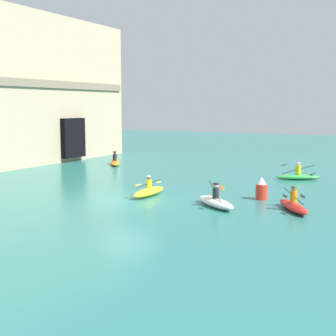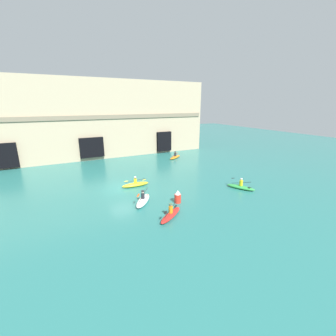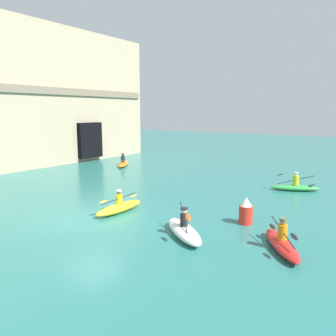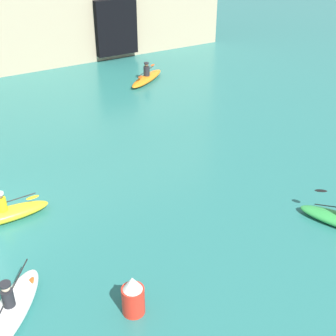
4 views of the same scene
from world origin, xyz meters
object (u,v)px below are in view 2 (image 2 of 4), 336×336
object	(u,v)px
kayak_red	(171,214)
kayak_green	(241,187)
kayak_yellow	(135,184)
kayak_white	(143,200)
marker_buoy	(178,197)
kayak_orange	(175,157)

from	to	relation	value
kayak_red	kayak_green	bearing A→B (deg)	-23.32
kayak_yellow	kayak_white	xyz separation A→B (m)	(-0.79, -4.26, -0.00)
kayak_green	kayak_white	size ratio (longest dim) A/B	1.01
kayak_green	kayak_red	world-z (taller)	kayak_red
kayak_green	kayak_red	xyz separation A→B (m)	(-9.41, -2.02, 0.02)
marker_buoy	kayak_yellow	bearing A→B (deg)	109.61
kayak_orange	marker_buoy	distance (m)	17.15
kayak_yellow	marker_buoy	bearing A→B (deg)	109.73
kayak_red	marker_buoy	size ratio (longest dim) A/B	2.39
kayak_orange	marker_buoy	bearing A→B (deg)	-153.55
kayak_white	kayak_green	bearing A→B (deg)	-60.60
kayak_red	marker_buoy	distance (m)	2.83
kayak_red	kayak_white	world-z (taller)	kayak_white
kayak_orange	kayak_white	distance (m)	17.54
kayak_green	marker_buoy	size ratio (longest dim) A/B	2.48
kayak_red	marker_buoy	world-z (taller)	marker_buoy
kayak_green	kayak_orange	size ratio (longest dim) A/B	0.96
kayak_yellow	kayak_white	size ratio (longest dim) A/B	1.02
kayak_red	kayak_yellow	xyz separation A→B (m)	(-0.17, 7.77, 0.00)
kayak_green	marker_buoy	distance (m)	7.58
kayak_yellow	marker_buoy	distance (m)	6.00
kayak_orange	kayak_green	bearing A→B (deg)	-127.37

